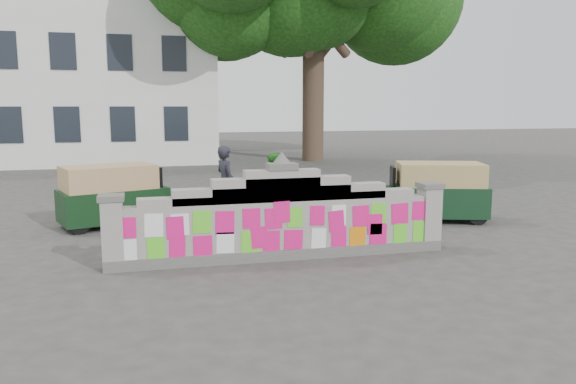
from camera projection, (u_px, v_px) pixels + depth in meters
name	position (u px, v px, depth m)	size (l,w,h in m)	color
ground	(282.00, 258.00, 10.55)	(100.00, 100.00, 0.00)	#383533
parapet_wall	(282.00, 219.00, 10.43)	(6.48, 0.44, 2.01)	#4C4C49
building	(53.00, 83.00, 29.31)	(16.00, 10.00, 8.90)	silver
cyclist_bike	(226.00, 207.00, 13.05)	(0.66, 1.89, 0.99)	black
cyclist_rider	(226.00, 193.00, 12.99)	(0.61, 0.40, 1.69)	black
pedestrian	(275.00, 191.00, 13.07)	(0.86, 0.67, 1.77)	#287E22
rickshaw_left	(112.00, 194.00, 13.34)	(2.69, 1.89, 1.45)	black
rickshaw_right	(437.00, 191.00, 13.95)	(2.68, 1.83, 1.44)	black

